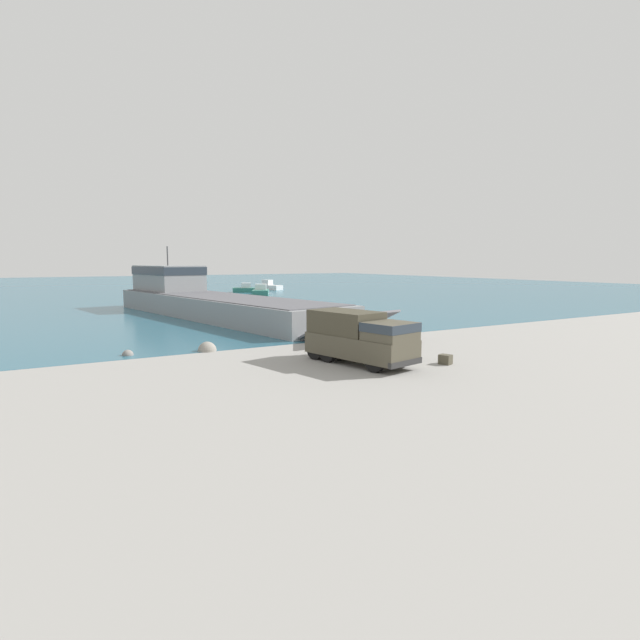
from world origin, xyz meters
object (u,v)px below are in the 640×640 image
at_px(moored_boat_b, 269,286).
at_px(mooring_bollard, 392,332).
at_px(cargo_crate, 445,359).
at_px(military_truck, 360,337).
at_px(moored_boat_c, 248,289).
at_px(moored_boat_a, 261,291).
at_px(landing_craft, 204,298).
at_px(soldier_on_ramp, 408,341).

bearing_deg(moored_boat_b, mooring_bollard, 50.24).
relative_size(moored_boat_b, cargo_crate, 9.29).
xyz_separation_m(military_truck, moored_boat_c, (19.86, 66.88, -1.01)).
xyz_separation_m(moored_boat_a, cargo_crate, (-14.60, -60.92, -0.35)).
xyz_separation_m(moored_boat_a, mooring_bollard, (-11.27, -51.73, -0.11)).
relative_size(landing_craft, soldier_on_ramp, 23.25).
xyz_separation_m(moored_boat_c, mooring_bollard, (-12.29, -60.32, -0.07)).
distance_m(landing_craft, moored_boat_a, 33.04).
bearing_deg(moored_boat_c, moored_boat_a, 14.49).
bearing_deg(moored_boat_b, military_truck, 46.18).
height_order(moored_boat_b, mooring_bollard, moored_boat_b).
distance_m(soldier_on_ramp, cargo_crate, 2.78).
xyz_separation_m(military_truck, moored_boat_a, (18.84, 58.29, -0.97)).
height_order(landing_craft, cargo_crate, landing_craft).
distance_m(moored_boat_c, mooring_bollard, 61.56).
bearing_deg(moored_boat_b, moored_boat_c, 13.85).
relative_size(landing_craft, moored_boat_b, 6.67).
distance_m(military_truck, mooring_bollard, 10.07).
xyz_separation_m(military_truck, mooring_bollard, (7.57, 6.56, -1.08)).
distance_m(moored_boat_a, moored_boat_b, 15.79).
distance_m(landing_craft, moored_boat_b, 48.79).
bearing_deg(landing_craft, military_truck, -100.24).
relative_size(landing_craft, mooring_bollard, 43.83).
xyz_separation_m(soldier_on_ramp, moored_boat_c, (16.28, 66.92, -0.46)).
height_order(military_truck, moored_boat_a, military_truck).
bearing_deg(soldier_on_ramp, mooring_bollard, 144.61).
distance_m(moored_boat_b, mooring_bollard, 68.19).
distance_m(moored_boat_c, cargo_crate, 71.25).
relative_size(soldier_on_ramp, mooring_bollard, 1.89).
xyz_separation_m(military_truck, soldier_on_ramp, (3.58, -0.05, -0.55)).
relative_size(soldier_on_ramp, moored_boat_a, 0.25).
bearing_deg(mooring_bollard, moored_boat_c, 78.48).
xyz_separation_m(soldier_on_ramp, moored_boat_b, (23.03, 72.08, -0.35)).
bearing_deg(military_truck, moored_boat_a, 150.00).
bearing_deg(moored_boat_c, moored_boat_b, 148.68).
relative_size(soldier_on_ramp, cargo_crate, 2.67).
bearing_deg(landing_craft, cargo_crate, -93.02).
relative_size(military_truck, soldier_on_ramp, 4.07).
height_order(moored_boat_a, mooring_bollard, moored_boat_a).
bearing_deg(cargo_crate, landing_craft, 96.82).
bearing_deg(mooring_bollard, cargo_crate, -109.90).
xyz_separation_m(landing_craft, moored_boat_c, (19.64, 35.85, -1.32)).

